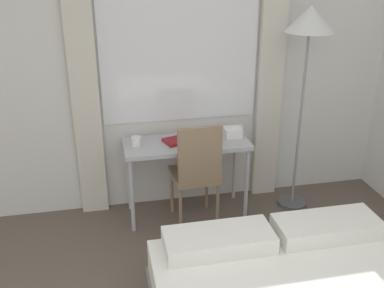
{
  "coord_description": "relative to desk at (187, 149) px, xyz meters",
  "views": [
    {
      "loc": [
        -0.53,
        -0.97,
        2.3
      ],
      "look_at": [
        0.14,
        2.25,
        0.89
      ],
      "focal_mm": 42.0,
      "sensor_mm": 36.0,
      "label": 1
    }
  ],
  "objects": [
    {
      "name": "wall_back_with_window",
      "position": [
        -0.16,
        0.31,
        0.69
      ],
      "size": [
        5.38,
        0.13,
        2.7
      ],
      "color": "silver",
      "rests_on": "ground_plane"
    },
    {
      "name": "desk",
      "position": [
        0.0,
        0.0,
        0.0
      ],
      "size": [
        1.12,
        0.46,
        0.74
      ],
      "color": "#B2B2B7",
      "rests_on": "ground_plane"
    },
    {
      "name": "desk_chair",
      "position": [
        0.05,
        -0.19,
        -0.11
      ],
      "size": [
        0.42,
        0.42,
        0.98
      ],
      "rotation": [
        0.0,
        0.0,
        0.06
      ],
      "color": "#8C7259",
      "rests_on": "ground_plane"
    },
    {
      "name": "standing_lamp",
      "position": [
        1.05,
        -0.05,
        1.0
      ],
      "size": [
        0.42,
        0.42,
        1.89
      ],
      "color": "#4C4C51",
      "rests_on": "ground_plane"
    },
    {
      "name": "telephone",
      "position": [
        0.44,
        0.04,
        0.12
      ],
      "size": [
        0.17,
        0.15,
        0.1
      ],
      "color": "white",
      "rests_on": "desk"
    },
    {
      "name": "book",
      "position": [
        -0.05,
        0.02,
        0.09
      ],
      "size": [
        0.33,
        0.26,
        0.02
      ],
      "rotation": [
        0.0,
        0.0,
        0.3
      ],
      "color": "maroon",
      "rests_on": "desk"
    },
    {
      "name": "mug",
      "position": [
        -0.44,
        0.01,
        0.12
      ],
      "size": [
        0.09,
        0.09,
        0.08
      ],
      "color": "white",
      "rests_on": "desk"
    }
  ]
}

